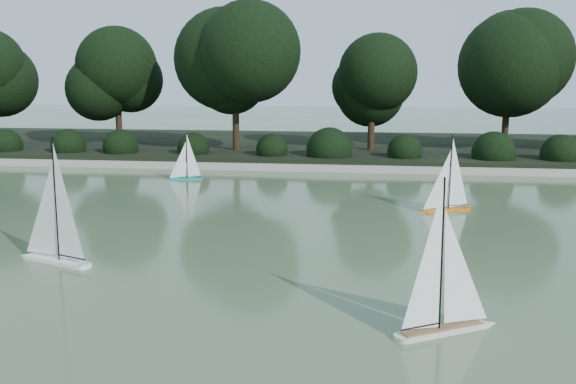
% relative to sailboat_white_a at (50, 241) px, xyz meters
% --- Properties ---
extents(ground, '(80.00, 80.00, 0.00)m').
position_rel_sailboat_white_a_xyz_m(ground, '(3.44, -0.33, -0.29)').
color(ground, '#374B2D').
rests_on(ground, ground).
extents(pond_coping, '(40.00, 0.35, 0.18)m').
position_rel_sailboat_white_a_xyz_m(pond_coping, '(3.44, 8.67, -0.20)').
color(pond_coping, gray).
rests_on(pond_coping, ground).
extents(far_bank, '(40.00, 8.00, 0.30)m').
position_rel_sailboat_white_a_xyz_m(far_bank, '(3.44, 12.67, -0.14)').
color(far_bank, black).
rests_on(far_bank, ground).
extents(tree_line, '(26.31, 3.93, 4.39)m').
position_rel_sailboat_white_a_xyz_m(tree_line, '(4.67, 11.10, 2.35)').
color(tree_line, black).
rests_on(tree_line, ground).
extents(shrub_hedge, '(29.10, 1.10, 1.10)m').
position_rel_sailboat_white_a_xyz_m(shrub_hedge, '(3.44, 9.57, 0.16)').
color(shrub_hedge, black).
rests_on(shrub_hedge, ground).
extents(sailboat_white_a, '(1.34, 0.68, 1.88)m').
position_rel_sailboat_white_a_xyz_m(sailboat_white_a, '(0.00, 0.00, 0.00)').
color(sailboat_white_a, white).
rests_on(sailboat_white_a, ground).
extents(sailboat_white_b, '(1.17, 0.78, 1.72)m').
position_rel_sailboat_white_a_xyz_m(sailboat_white_b, '(5.29, -1.80, -0.03)').
color(sailboat_white_b, silver).
rests_on(sailboat_white_b, ground).
extents(sailboat_orange, '(1.09, 0.62, 1.56)m').
position_rel_sailboat_white_a_xyz_m(sailboat_orange, '(5.81, 4.03, -0.05)').
color(sailboat_orange, '#D6660A').
rests_on(sailboat_orange, ground).
extents(sailboat_teal, '(0.90, 0.37, 1.24)m').
position_rel_sailboat_white_a_xyz_m(sailboat_teal, '(-0.13, 6.91, -0.10)').
color(sailboat_teal, '#049292').
rests_on(sailboat_teal, ground).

